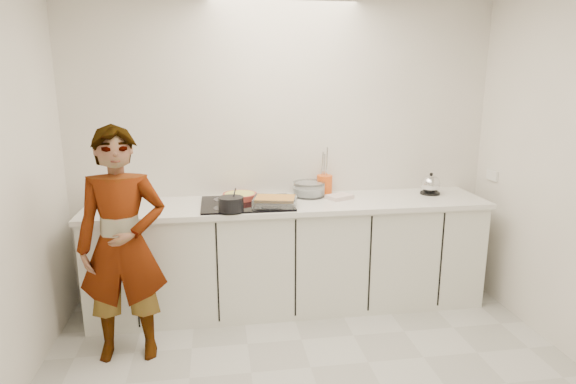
{
  "coord_description": "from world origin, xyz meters",
  "views": [
    {
      "loc": [
        -0.58,
        -2.46,
        1.89
      ],
      "look_at": [
        -0.05,
        1.05,
        1.05
      ],
      "focal_mm": 30.0,
      "sensor_mm": 36.0,
      "label": 1
    }
  ],
  "objects": [
    {
      "name": "baking_dish",
      "position": [
        -0.14,
        1.15,
        0.96
      ],
      "size": [
        0.38,
        0.31,
        0.06
      ],
      "color": "silver",
      "rests_on": "hob"
    },
    {
      "name": "saucepan",
      "position": [
        -0.48,
        1.04,
        0.98
      ],
      "size": [
        0.24,
        0.24,
        0.18
      ],
      "color": "black",
      "rests_on": "hob"
    },
    {
      "name": "hob",
      "position": [
        -0.35,
        1.26,
        0.92
      ],
      "size": [
        0.72,
        0.54,
        0.01
      ],
      "primitive_type": "cube",
      "color": "black",
      "rests_on": "countertop"
    },
    {
      "name": "mixing_bowl",
      "position": [
        0.19,
        1.45,
        0.97
      ],
      "size": [
        0.28,
        0.28,
        0.13
      ],
      "color": "silver",
      "rests_on": "countertop"
    },
    {
      "name": "wall_front",
      "position": [
        0.0,
        -1.6,
        1.3
      ],
      "size": [
        3.6,
        0.0,
        2.6
      ],
      "primitive_type": "cube",
      "color": "white",
      "rests_on": "ground"
    },
    {
      "name": "cook",
      "position": [
        -1.22,
        0.71,
        0.8
      ],
      "size": [
        0.59,
        0.39,
        1.6
      ],
      "primitive_type": "imported",
      "rotation": [
        0.0,
        0.0,
        0.01
      ],
      "color": "silver",
      "rests_on": "floor"
    },
    {
      "name": "utensil_crock",
      "position": [
        0.34,
        1.51,
        0.99
      ],
      "size": [
        0.17,
        0.17,
        0.17
      ],
      "primitive_type": "cylinder",
      "rotation": [
        0.0,
        0.0,
        0.38
      ],
      "color": "#F05916",
      "rests_on": "countertop"
    },
    {
      "name": "wall_back",
      "position": [
        0.0,
        1.6,
        1.3
      ],
      "size": [
        3.6,
        0.0,
        2.6
      ],
      "primitive_type": "cube",
      "color": "white",
      "rests_on": "ground"
    },
    {
      "name": "base_cabinets",
      "position": [
        0.0,
        1.28,
        0.43
      ],
      "size": [
        3.2,
        0.58,
        0.87
      ],
      "primitive_type": "cube",
      "color": "silver",
      "rests_on": "floor"
    },
    {
      "name": "tart_dish",
      "position": [
        -0.4,
        1.4,
        0.95
      ],
      "size": [
        0.34,
        0.34,
        0.05
      ],
      "color": "#AB3C31",
      "rests_on": "hob"
    },
    {
      "name": "tea_towel",
      "position": [
        0.43,
        1.33,
        0.93
      ],
      "size": [
        0.24,
        0.22,
        0.03
      ],
      "primitive_type": "cube",
      "rotation": [
        0.0,
        0.0,
        0.45
      ],
      "color": "white",
      "rests_on": "countertop"
    },
    {
      "name": "kettle",
      "position": [
        1.25,
        1.37,
        0.99
      ],
      "size": [
        0.21,
        0.21,
        0.19
      ],
      "color": "black",
      "rests_on": "countertop"
    },
    {
      "name": "countertop",
      "position": [
        0.0,
        1.28,
        0.89
      ],
      "size": [
        3.24,
        0.64,
        0.04
      ],
      "primitive_type": "cube",
      "color": "white",
      "rests_on": "base_cabinets"
    }
  ]
}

